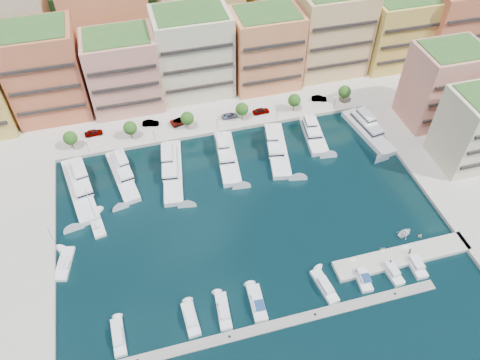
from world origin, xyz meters
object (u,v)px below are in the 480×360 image
Objects in this scene: yacht_6 at (367,129)px; sailboat_1 at (65,264)px; cruiser_0 at (119,337)px; cruiser_8 at (391,270)px; car_1 at (151,123)px; tender_2 at (405,233)px; yacht_1 at (122,174)px; sailboat_2 at (97,225)px; yacht_3 at (227,155)px; car_5 at (319,98)px; lamppost_4 at (335,101)px; tree_3 at (242,109)px; person_1 at (409,251)px; tree_1 at (130,128)px; cruiser_9 at (415,264)px; car_3 at (230,116)px; cruiser_7 at (362,277)px; cruiser_6 at (325,286)px; yacht_0 at (79,186)px; cruiser_3 at (223,311)px; tree_0 at (70,138)px; tree_5 at (345,92)px; tree_4 at (294,100)px; yacht_5 at (313,133)px; lamppost_3 at (277,111)px; cruiser_2 at (191,320)px; lamppost_1 at (153,132)px; cruiser_4 at (257,303)px; car_2 at (181,121)px; car_0 at (94,133)px; yacht_4 at (276,147)px; yacht_2 at (172,168)px; tender_3 at (420,236)px; car_4 at (261,111)px; lamppost_0 at (87,143)px; lamppost_2 at (217,121)px; tender_1 at (382,249)px.

sailboat_1 reaches higher than yacht_6.
cruiser_0 is 58.75m from cruiser_8.
tender_2 is at bearing -124.46° from car_1.
sailboat_2 reaches higher than yacht_1.
yacht_3 reaches higher than car_5.
lamppost_4 is 88.80m from cruiser_0.
tree_3 reaches higher than person_1.
tree_1 reaches higher than cruiser_9.
car_1 reaches higher than car_3.
tender_2 is at bearing 29.28° from cruiser_7.
sailboat_2 is (-11.51, -28.22, -4.42)m from tree_1.
cruiser_6 is 64.89m from car_5.
car_1 is at bearing 43.16° from yacht_0.
sailboat_2 reaches higher than cruiser_3.
yacht_1 reaches higher than car_5.
cruiser_9 is at bearing 0.01° from cruiser_0.
tree_0 is 1.00× the size of tree_5.
sailboat_2 reaches higher than tree_5.
sailboat_1 is at bearing 159.05° from cruiser_6.
yacht_5 is (1.81, -11.59, -3.53)m from tree_4.
lamppost_3 is 0.52× the size of cruiser_0.
sailboat_2 is at bearing 119.48° from cruiser_2.
lamppost_1 is 57.46m from cruiser_4.
car_5 is at bearing -105.38° from car_2.
sailboat_2 is at bearing -164.83° from yacht_5.
tree_3 and tree_5 have the same top height.
tree_5 is at bearing -96.42° from car_0.
yacht_4 is 29.21m from car_2.
tree_1 is at bearing 120.41° from yacht_2.
tree_5 is 35.41m from car_3.
car_0 is (-71.15, 55.61, 1.50)m from tender_3.
lamppost_1 is at bearing -5.97° from tree_0.
car_4 reaches higher than cruiser_2.
yacht_0 is 5.04× the size of car_1.
yacht_5 is 59.85m from cruiser_3.
lamppost_3 is 54.85m from person_1.
tree_1 reaches higher than lamppost_4.
cruiser_2 is (-18.52, -44.30, -0.66)m from yacht_3.
cruiser_3 is (24.13, -55.79, -3.28)m from lamppost_0.
tree_5 reaches higher than lamppost_0.
lamppost_2 is 0.68× the size of car_2.
tender_3 is at bearing -40.14° from tree_1.
person_1 is (-0.28, 2.63, 1.30)m from cruiser_9.
cruiser_8 reaches higher than tender_3.
lamppost_1 is 57.87m from cruiser_0.
person_1 reaches higher than cruiser_0.
yacht_5 and yacht_6 have the same top height.
lamppost_3 is 51.06m from tender_1.
cruiser_8 is 1.64× the size of car_3.
person_1 reaches higher than cruiser_4.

